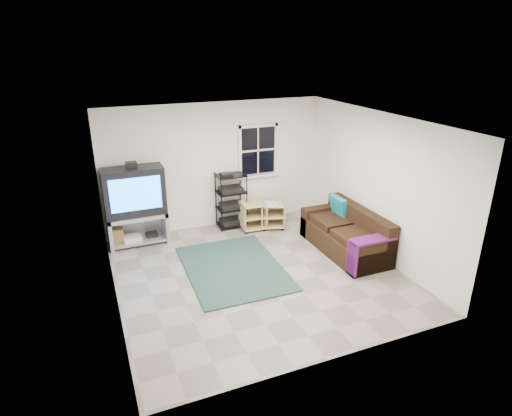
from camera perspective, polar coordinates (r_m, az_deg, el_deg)
name	(u,v)px	position (r m, az deg, el deg)	size (l,w,h in m)	color
room	(258,154)	(9.13, 0.27, 7.25)	(4.60, 4.62, 4.60)	gray
tv_unit	(135,200)	(8.42, -15.84, 1.08)	(1.12, 0.56, 1.64)	#A3A3AB
av_rack	(231,204)	(9.00, -3.32, 0.59)	(0.59, 0.43, 1.19)	black
side_table_left	(252,214)	(8.98, -0.54, -0.85)	(0.51, 0.51, 0.58)	tan
side_table_right	(272,213)	(9.06, 2.14, -0.62)	(0.62, 0.62, 0.57)	tan
sofa	(347,235)	(8.20, 11.99, -3.57)	(0.86, 1.94, 0.89)	black
shag_rug	(233,268)	(7.55, -3.04, -7.95)	(1.61, 2.21, 0.03)	#322216
paper_bag	(117,238)	(8.64, -18.05, -3.79)	(0.26, 0.17, 0.37)	olive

